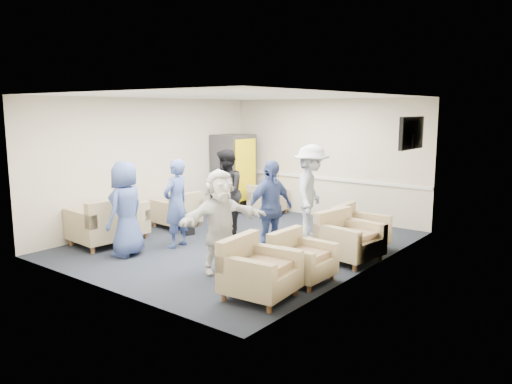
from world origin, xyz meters
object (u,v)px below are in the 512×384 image
Objects in this scene: armchair_left_mid at (124,224)px; person_mid_right at (270,208)px; armchair_right_far at (358,232)px; person_front_left at (126,209)px; person_front_right at (220,221)px; armchair_right_midnear at (300,260)px; armchair_right_midfar at (347,240)px; armchair_corner at (267,202)px; vending_machine at (234,173)px; armchair_left_far at (178,212)px; armchair_left_near at (102,226)px; person_back_left at (226,192)px; armchair_right_near at (257,273)px; person_mid_left at (176,203)px; person_back_right at (311,192)px.

armchair_left_mid is 0.47× the size of person_mid_right.
person_front_left is (-2.97, -2.69, 0.47)m from armchair_right_far.
person_mid_right reaches higher than person_front_right.
armchair_right_midfar reaches higher than armchair_right_midnear.
person_front_left reaches higher than armchair_right_midfar.
vending_machine reaches higher than armchair_corner.
armchair_right_far is 1.02× the size of armchair_corner.
armchair_left_mid is 1.34m from armchair_left_far.
armchair_left_near is 1.15× the size of armchair_right_far.
armchair_right_far is at bearing 144.45° from armchair_corner.
armchair_left_mid reaches higher than armchair_right_midnear.
armchair_left_near is 0.60× the size of person_back_left.
armchair_corner is 4.21m from person_front_left.
person_mid_right is 1.04× the size of person_front_right.
armchair_left_far is at bearing -122.32° from person_back_left.
armchair_right_far is 0.57× the size of person_front_right.
vending_machine is 4.64m from person_front_right.
armchair_right_near reaches higher than armchair_left_mid.
armchair_right_far reaches higher than armchair_corner.
armchair_right_far reaches higher than armchair_left_far.
person_front_right is at bearing 83.97° from armchair_left_mid.
person_mid_right is at bearing 85.31° from armchair_left_far.
armchair_right_near is at bearing -137.47° from person_mid_right.
armchair_left_mid is 3.02m from person_mid_right.
armchair_right_near is 0.58× the size of person_mid_left.
armchair_left_near is at bearing 80.32° from armchair_right_near.
armchair_left_far is 2.14m from vending_machine.
armchair_left_near is at bearing 8.93° from armchair_left_mid.
vending_machine is (-4.04, 3.28, 0.63)m from armchair_right_midnear.
vending_machine is 3.89m from person_mid_right.
armchair_left_near is at bearing -69.73° from person_back_left.
vending_machine reaches higher than person_front_left.
vending_machine is 1.10× the size of person_back_left.
person_back_left reaches higher than armchair_right_far.
person_back_left is 2.28m from person_front_right.
armchair_right_near is 0.54× the size of person_back_left.
person_back_left is 0.94× the size of person_back_right.
armchair_left_near is 1.43m from person_mid_left.
armchair_left_mid is at bearing 72.53° from armchair_right_near.
armchair_right_midnear is 0.88× the size of armchair_corner.
vending_machine is at bearing -163.45° from person_mid_left.
person_mid_right reaches higher than armchair_left_near.
armchair_right_midfar is (4.02, 1.38, 0.04)m from armchair_left_mid.
person_mid_right is at bearing 122.76° from armchair_right_midfar.
armchair_left_near is 1.32× the size of armchair_right_midnear.
person_mid_left is 1.76m from person_mid_right.
armchair_left_near is 3.96m from vending_machine.
person_back_right is (-1.24, 0.87, 0.56)m from armchair_right_midfar.
armchair_left_mid is 0.41× the size of vending_machine.
vending_machine is at bearing -178.24° from armchair_left_mid.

